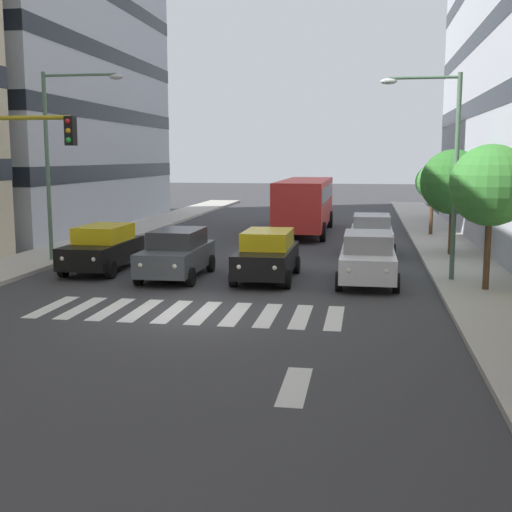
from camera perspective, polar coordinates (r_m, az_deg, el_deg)
ground_plane at (r=18.56m, az=-5.85°, el=-4.83°), size 180.00×180.00×0.00m
sidewalk_left at (r=18.30m, az=21.12°, el=-5.32°), size 2.85×90.00×0.15m
building_right_block_0 at (r=43.62m, az=-18.34°, el=18.09°), size 9.60×21.37×23.65m
crosswalk_markings at (r=18.56m, az=-5.85°, el=-4.82°), size 8.55×2.80×0.01m
lane_arrow_0 at (r=12.71m, az=3.38°, el=-11.12°), size 0.50×2.20×0.01m
car_0 at (r=22.78m, az=9.60°, el=-0.14°), size 2.02×4.44×1.72m
car_1 at (r=23.16m, az=0.95°, el=0.12°), size 2.02×4.44×1.72m
car_2 at (r=23.66m, az=-6.84°, el=0.24°), size 2.02×4.44×1.72m
car_3 at (r=25.56m, az=-13.05°, el=0.69°), size 2.02×4.44×1.72m
car_row2_0 at (r=29.94m, az=9.91°, el=1.91°), size 2.02×4.44×1.72m
bus_behind_traffic at (r=37.47m, az=4.26°, el=4.82°), size 2.78×10.50×3.00m
street_lamp_left at (r=23.10m, az=15.85°, el=8.37°), size 2.65×0.28×6.86m
street_lamp_right at (r=27.58m, az=-16.56°, el=9.09°), size 3.35×0.28×7.41m
street_tree_0 at (r=21.70m, az=19.57°, el=5.73°), size 2.53×2.53×4.52m
street_tree_1 at (r=29.26m, az=16.62°, el=6.11°), size 2.75×2.75×4.45m
street_tree_2 at (r=36.67m, az=14.96°, el=6.15°), size 1.80×1.80×3.71m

